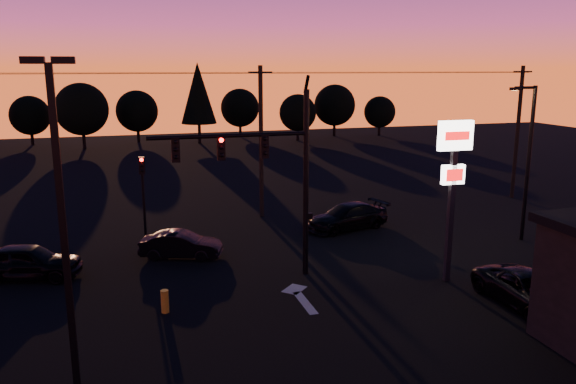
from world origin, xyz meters
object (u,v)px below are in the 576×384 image
at_px(secondary_signal, 143,185).
at_px(streetlight, 528,157).
at_px(car_left, 27,262).
at_px(car_right, 347,217).
at_px(parking_lot_light, 61,210).
at_px(bollard, 165,301).
at_px(traffic_signal_mast, 269,165).
at_px(car_mid, 181,245).
at_px(suv_parked, 529,290).
at_px(pylon_sign, 453,167).

bearing_deg(secondary_signal, streetlight, -17.56).
relative_size(car_left, car_right, 0.91).
bearing_deg(parking_lot_light, car_right, 44.04).
bearing_deg(bollard, car_right, 37.98).
relative_size(secondary_signal, streetlight, 0.54).
height_order(streetlight, bollard, streetlight).
height_order(traffic_signal_mast, streetlight, traffic_signal_mast).
bearing_deg(car_right, car_mid, -90.70).
xyz_separation_m(parking_lot_light, car_left, (-2.60, 9.84, -4.51)).
bearing_deg(suv_parked, bollard, 164.61).
bearing_deg(car_right, streetlight, 46.24).
bearing_deg(secondary_signal, traffic_signal_mast, -56.81).
distance_m(streetlight, car_left, 24.33).
height_order(car_mid, suv_parked, suv_parked).
bearing_deg(streetlight, car_right, 150.50).
bearing_deg(parking_lot_light, secondary_signal, 80.21).
xyz_separation_m(car_left, car_right, (16.05, 3.17, -0.05)).
xyz_separation_m(pylon_sign, car_right, (-1.05, 8.51, -4.21)).
relative_size(secondary_signal, car_mid, 1.14).
height_order(pylon_sign, suv_parked, pylon_sign).
distance_m(traffic_signal_mast, streetlight, 14.10).
height_order(bollard, car_mid, car_mid).
xyz_separation_m(streetlight, car_mid, (-17.42, 2.22, -3.79)).
bearing_deg(car_left, car_mid, -68.59).
relative_size(traffic_signal_mast, secondary_signal, 1.97).
bearing_deg(car_left, suv_parked, -100.95).
height_order(pylon_sign, car_mid, pylon_sign).
bearing_deg(car_right, pylon_sign, -7.21).
bearing_deg(parking_lot_light, suv_parked, 4.54).
bearing_deg(secondary_signal, pylon_sign, -39.77).
bearing_deg(pylon_sign, secondary_signal, 140.23).
xyz_separation_m(streetlight, car_right, (-7.96, 4.50, -3.71)).
height_order(traffic_signal_mast, car_mid, traffic_signal_mast).
xyz_separation_m(traffic_signal_mast, pylon_sign, (7.10, -2.49, -0.02)).
bearing_deg(suv_parked, car_mid, 140.79).
xyz_separation_m(traffic_signal_mast, secondary_signal, (-4.90, 7.49, -2.07)).
height_order(traffic_signal_mast, bollard, traffic_signal_mast).
distance_m(traffic_signal_mast, parking_lot_light, 10.19).
bearing_deg(traffic_signal_mast, car_right, 44.83).
distance_m(traffic_signal_mast, bollard, 6.87).
relative_size(secondary_signal, car_left, 0.98).
distance_m(traffic_signal_mast, suv_parked, 11.19).
bearing_deg(secondary_signal, suv_parked, -44.35).
xyz_separation_m(bollard, suv_parked, (13.25, -3.39, 0.23)).
height_order(parking_lot_light, pylon_sign, parking_lot_light).
height_order(pylon_sign, bollard, pylon_sign).
height_order(streetlight, car_right, streetlight).
bearing_deg(car_right, parking_lot_light, -60.22).
bearing_deg(traffic_signal_mast, streetlight, 6.14).
distance_m(secondary_signal, car_right, 11.26).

